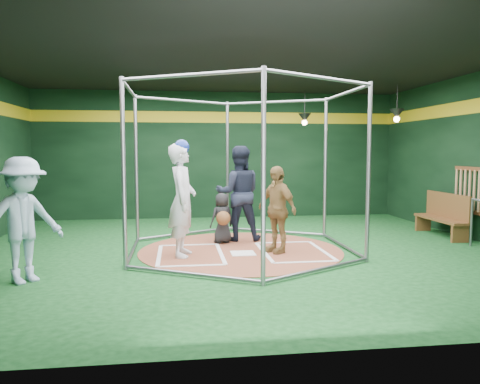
{
  "coord_description": "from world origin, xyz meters",
  "views": [
    {
      "loc": [
        -1.17,
        -8.56,
        1.86
      ],
      "look_at": [
        0.0,
        0.1,
        1.1
      ],
      "focal_mm": 35.0,
      "sensor_mm": 36.0,
      "label": 1
    }
  ],
  "objects": [
    {
      "name": "room_shell",
      "position": [
        0.0,
        0.01,
        1.75
      ],
      "size": [
        10.1,
        9.1,
        3.53
      ],
      "color": "#0D3A14",
      "rests_on": "ground"
    },
    {
      "name": "clay_disc",
      "position": [
        0.0,
        0.0,
        0.01
      ],
      "size": [
        3.8,
        3.8,
        0.01
      ],
      "primitive_type": "cylinder",
      "color": "brown",
      "rests_on": "ground"
    },
    {
      "name": "home_plate",
      "position": [
        0.0,
        -0.3,
        0.02
      ],
      "size": [
        0.43,
        0.43,
        0.01
      ],
      "primitive_type": "cube",
      "color": "white",
      "rests_on": "clay_disc"
    },
    {
      "name": "batter_box_left",
      "position": [
        -0.95,
        -0.25,
        0.02
      ],
      "size": [
        1.17,
        1.77,
        0.01
      ],
      "color": "white",
      "rests_on": "clay_disc"
    },
    {
      "name": "batter_box_right",
      "position": [
        0.95,
        -0.25,
        0.02
      ],
      "size": [
        1.17,
        1.77,
        0.01
      ],
      "color": "white",
      "rests_on": "clay_disc"
    },
    {
      "name": "batting_cage",
      "position": [
        -0.0,
        -0.0,
        1.5
      ],
      "size": [
        4.05,
        4.67,
        3.0
      ],
      "color": "gray",
      "rests_on": "ground"
    },
    {
      "name": "bat_rack",
      "position": [
        4.93,
        0.4,
        1.05
      ],
      "size": [
        0.07,
        1.25,
        0.98
      ],
      "color": "brown",
      "rests_on": "room_shell"
    },
    {
      "name": "pendant_lamp_near",
      "position": [
        2.2,
        3.6,
        2.74
      ],
      "size": [
        0.34,
        0.34,
        0.9
      ],
      "color": "black",
      "rests_on": "room_shell"
    },
    {
      "name": "pendant_lamp_far",
      "position": [
        4.0,
        2.0,
        2.74
      ],
      "size": [
        0.34,
        0.34,
        0.9
      ],
      "color": "black",
      "rests_on": "room_shell"
    },
    {
      "name": "batter_figure",
      "position": [
        -1.08,
        -0.33,
        1.03
      ],
      "size": [
        0.57,
        0.78,
        2.05
      ],
      "color": "silver",
      "rests_on": "clay_disc"
    },
    {
      "name": "visitor_leopard",
      "position": [
        0.63,
        -0.24,
        0.81
      ],
      "size": [
        0.82,
        0.99,
        1.59
      ],
      "primitive_type": "imported",
      "rotation": [
        0.0,
        0.0,
        -1.02
      ],
      "color": "tan",
      "rests_on": "clay_disc"
    },
    {
      "name": "catcher_figure",
      "position": [
        -0.28,
        0.73,
        0.52
      ],
      "size": [
        0.58,
        0.63,
        1.01
      ],
      "color": "black",
      "rests_on": "clay_disc"
    },
    {
      "name": "umpire",
      "position": [
        0.09,
        1.01,
        0.99
      ],
      "size": [
        0.99,
        0.8,
        1.96
      ],
      "primitive_type": "imported",
      "rotation": [
        0.0,
        0.0,
        3.08
      ],
      "color": "black",
      "rests_on": "clay_disc"
    },
    {
      "name": "bystander_blue",
      "position": [
        -3.33,
        -1.69,
        0.89
      ],
      "size": [
        1.28,
        1.29,
        1.79
      ],
      "primitive_type": "imported",
      "rotation": [
        0.0,
        0.0,
        0.79
      ],
      "color": "#9EB8D1",
      "rests_on": "ground"
    },
    {
      "name": "dugout_bench",
      "position": [
        4.62,
        0.91,
        0.48
      ],
      "size": [
        0.38,
        1.63,
        0.95
      ],
      "color": "brown",
      "rests_on": "ground"
    }
  ]
}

